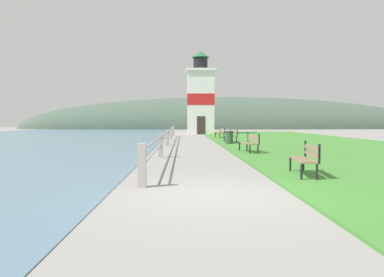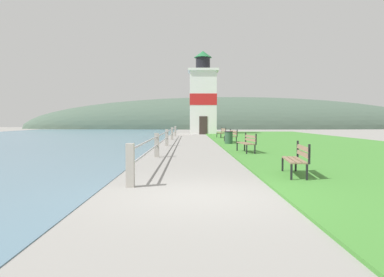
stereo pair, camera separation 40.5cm
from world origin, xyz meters
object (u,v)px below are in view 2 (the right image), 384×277
at_px(park_bench_near, 297,157).
at_px(lighthouse, 203,98).
at_px(trash_bin, 229,138).
at_px(park_bench_far, 232,135).
at_px(park_bench_midway, 248,142).
at_px(park_bench_by_lighthouse, 222,132).

bearing_deg(park_bench_near, lighthouse, -81.19).
bearing_deg(lighthouse, trash_bin, -87.23).
height_order(park_bench_far, trash_bin, park_bench_far).
distance_m(park_bench_midway, lighthouse, 25.77).
height_order(park_bench_near, park_bench_midway, same).
xyz_separation_m(park_bench_near, park_bench_midway, (-0.18, 7.31, 0.00)).
relative_size(park_bench_by_lighthouse, lighthouse, 0.19).
relative_size(park_bench_midway, lighthouse, 0.19).
bearing_deg(park_bench_by_lighthouse, park_bench_near, 83.59).
height_order(park_bench_far, park_bench_by_lighthouse, same).
bearing_deg(park_bench_by_lighthouse, park_bench_midway, 82.98).
bearing_deg(park_bench_far, lighthouse, -92.55).
height_order(park_bench_near, park_bench_by_lighthouse, same).
distance_m(lighthouse, trash_bin, 19.51).
relative_size(park_bench_near, park_bench_by_lighthouse, 0.96).
relative_size(park_bench_midway, trash_bin, 2.15).
distance_m(park_bench_by_lighthouse, trash_bin, 8.25).
xyz_separation_m(park_bench_far, trash_bin, (-0.37, -1.70, -0.12)).
bearing_deg(lighthouse, park_bench_near, -87.73).
bearing_deg(trash_bin, park_bench_by_lighthouse, 87.94).
height_order(park_bench_midway, park_bench_far, same).
xyz_separation_m(park_bench_near, park_bench_by_lighthouse, (-0.08, 21.91, 0.00)).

